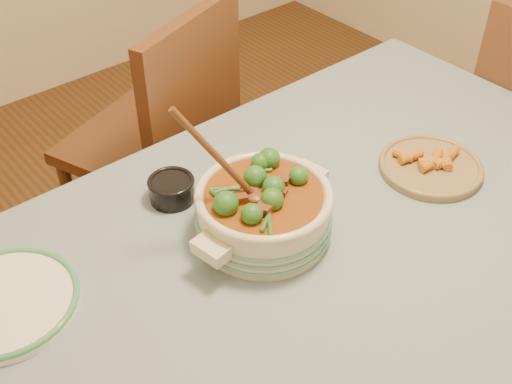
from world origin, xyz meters
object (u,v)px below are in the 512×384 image
condiment_bowl (172,188)px  fried_plate (431,165)px  white_plate (5,302)px  chair_far (166,134)px  stew_casserole (263,208)px  dining_table (327,265)px

condiment_bowl → fried_plate: condiment_bowl is taller
white_plate → chair_far: 0.92m
condiment_bowl → white_plate: bearing=-171.9°
fried_plate → stew_casserole: bearing=168.6°
dining_table → condiment_bowl: size_ratio=12.20×
dining_table → fried_plate: 0.37m
condiment_bowl → fried_plate: (0.55, -0.32, -0.02)m
white_plate → condiment_bowl: 0.44m
dining_table → stew_casserole: bearing=136.8°
dining_table → white_plate: size_ratio=5.07×
white_plate → stew_casserole: bearing=-17.5°
stew_casserole → fried_plate: (0.46, -0.09, -0.06)m
chair_far → condiment_bowl: bearing=39.1°
dining_table → fried_plate: bearing=1.3°
dining_table → white_plate: bearing=157.1°
stew_casserole → white_plate: (-0.52, 0.16, -0.06)m
white_plate → condiment_bowl: size_ratio=2.41×
stew_casserole → chair_far: bearing=74.6°
condiment_bowl → fried_plate: 0.64m
condiment_bowl → fried_plate: bearing=-30.2°
stew_casserole → condiment_bowl: stew_casserole is taller
stew_casserole → dining_table: bearing=-43.2°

